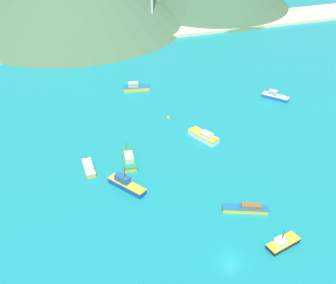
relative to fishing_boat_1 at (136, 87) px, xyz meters
name	(u,v)px	position (x,y,z in m)	size (l,w,h in m)	color
ground	(179,169)	(0.39, -43.27, -1.22)	(260.00, 280.00, 0.50)	teal
fishing_boat_1	(136,87)	(0.00, 0.00, 0.00)	(8.85, 3.92, 2.69)	gold
fishing_boat_2	(89,168)	(-20.75, -37.73, -0.18)	(2.44, 7.00, 2.32)	gold
fishing_boat_3	(126,184)	(-13.65, -46.79, 0.13)	(7.65, 9.36, 5.98)	#14478C
fishing_boat_4	(129,158)	(-10.79, -36.92, -0.05)	(3.77, 10.12, 2.53)	gold
fishing_boat_6	(246,208)	(9.20, -61.83, -0.23)	(9.74, 5.28, 1.93)	gold
fishing_boat_7	(204,136)	(10.63, -33.14, -0.08)	(6.61, 9.33, 2.32)	silver
fishing_boat_8	(283,243)	(11.62, -72.81, -0.22)	(7.38, 4.28, 4.47)	#232328
fishing_boat_10	(275,96)	(39.90, -18.62, -0.05)	(7.23, 7.64, 2.66)	#1E5BA8
buoy_0	(168,118)	(4.78, -20.01, -0.81)	(0.95, 0.95, 0.95)	gold
beach_strip	(108,35)	(0.39, 50.22, -0.37)	(247.00, 19.34, 1.20)	beige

